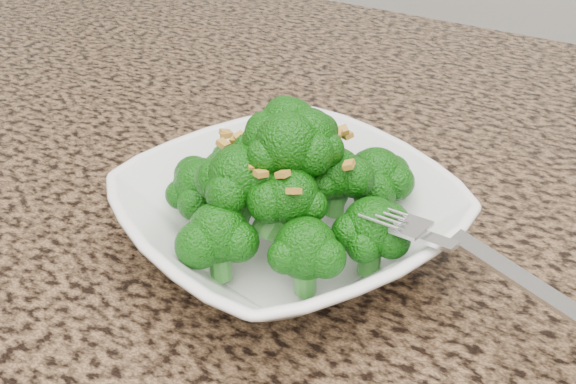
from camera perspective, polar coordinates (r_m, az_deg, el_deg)
The scene contains 5 objects.
granite_counter at distance 0.49m, azimuth 7.30°, elevation -9.19°, with size 1.64×1.04×0.03m, color brown.
bowl at distance 0.50m, azimuth 0.00°, elevation -2.25°, with size 0.22×0.22×0.05m, color white.
broccoli_pile at distance 0.46m, azimuth 0.00°, elevation 4.14°, with size 0.19×0.19×0.07m, color #105709, non-canonical shape.
garlic_topping at distance 0.45m, azimuth 0.00°, elevation 8.56°, with size 0.12×0.12×0.01m, color gold, non-canonical shape.
fork at distance 0.43m, azimuth 12.31°, elevation -4.02°, with size 0.18×0.03×0.01m, color silver, non-canonical shape.
Camera 1 is at (0.13, -0.04, 1.21)m, focal length 45.00 mm.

